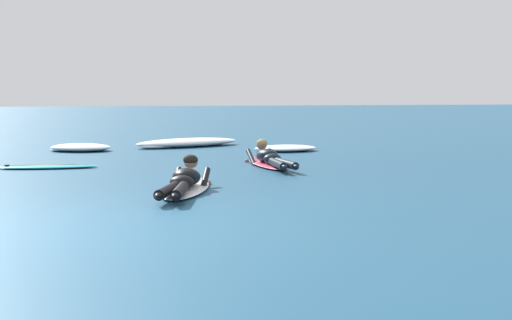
{
  "coord_description": "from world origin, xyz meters",
  "views": [
    {
      "loc": [
        0.16,
        -7.2,
        1.39
      ],
      "look_at": [
        2.82,
        3.82,
        0.27
      ],
      "focal_mm": 47.24,
      "sensor_mm": 36.0,
      "label": 1
    }
  ],
  "objects": [
    {
      "name": "ground_plane",
      "position": [
        0.0,
        10.0,
        0.0
      ],
      "size": [
        120.0,
        120.0,
        0.0
      ],
      "primitive_type": "plane",
      "color": "navy"
    },
    {
      "name": "surfer_far",
      "position": [
        3.42,
        5.22,
        0.14
      ],
      "size": [
        0.55,
        2.62,
        0.54
      ],
      "color": "#E54C66",
      "rests_on": "ground"
    },
    {
      "name": "surfer_near",
      "position": [
        1.39,
        2.23,
        0.13
      ],
      "size": [
        1.2,
        2.52,
        0.53
      ],
      "color": "white",
      "rests_on": "ground"
    },
    {
      "name": "whitewater_back",
      "position": [
        -0.17,
        9.7,
        0.09
      ],
      "size": [
        1.79,
        1.59,
        0.19
      ],
      "color": "white",
      "rests_on": "ground"
    },
    {
      "name": "whitewater_mid_right",
      "position": [
        4.69,
        8.51,
        0.07
      ],
      "size": [
        1.64,
        1.19,
        0.15
      ],
      "color": "white",
      "rests_on": "ground"
    },
    {
      "name": "whitewater_far_band",
      "position": [
        2.57,
        10.48,
        0.1
      ],
      "size": [
        3.14,
        2.06,
        0.22
      ],
      "color": "white",
      "rests_on": "ground"
    },
    {
      "name": "drifting_surfboard",
      "position": [
        -0.72,
        5.88,
        0.03
      ],
      "size": [
        1.85,
        0.63,
        0.16
      ],
      "color": "#2DB2D1",
      "rests_on": "ground"
    }
  ]
}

